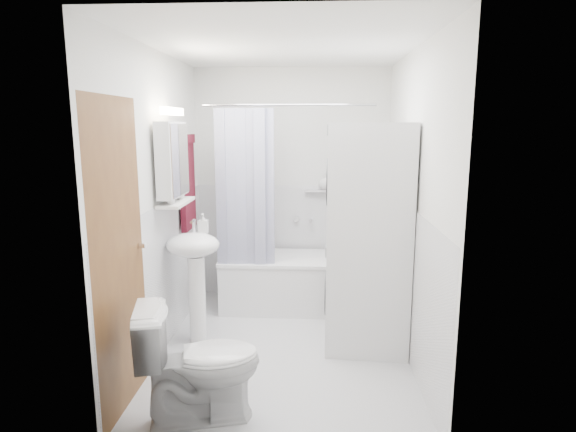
{
  "coord_description": "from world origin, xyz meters",
  "views": [
    {
      "loc": [
        0.23,
        -3.73,
        1.82
      ],
      "look_at": [
        0.02,
        0.15,
        1.09
      ],
      "focal_mm": 30.0,
      "sensor_mm": 36.0,
      "label": 1
    }
  ],
  "objects_px": {
    "sink": "(194,262)",
    "toilet": "(200,363)",
    "washer_dryer": "(368,237)",
    "bathtub": "(290,279)"
  },
  "relations": [
    {
      "from": "sink",
      "to": "toilet",
      "type": "bearing_deg",
      "value": -75.04
    },
    {
      "from": "sink",
      "to": "toilet",
      "type": "distance_m",
      "value": 1.17
    },
    {
      "from": "washer_dryer",
      "to": "toilet",
      "type": "bearing_deg",
      "value": -131.48
    },
    {
      "from": "toilet",
      "to": "sink",
      "type": "bearing_deg",
      "value": 1.05
    },
    {
      "from": "bathtub",
      "to": "washer_dryer",
      "type": "xyz_separation_m",
      "value": [
        0.68,
        -0.8,
        0.63
      ]
    },
    {
      "from": "sink",
      "to": "bathtub",
      "type": "bearing_deg",
      "value": 48.06
    },
    {
      "from": "bathtub",
      "to": "sink",
      "type": "height_order",
      "value": "sink"
    },
    {
      "from": "washer_dryer",
      "to": "toilet",
      "type": "height_order",
      "value": "washer_dryer"
    },
    {
      "from": "sink",
      "to": "washer_dryer",
      "type": "height_order",
      "value": "washer_dryer"
    },
    {
      "from": "sink",
      "to": "toilet",
      "type": "relative_size",
      "value": 1.37
    }
  ]
}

